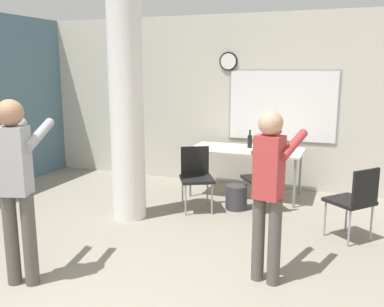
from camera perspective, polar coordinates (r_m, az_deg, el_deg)
name	(u,v)px	position (r m, az deg, el deg)	size (l,w,h in m)	color
wall_back	(237,101)	(7.19, 5.96, 6.93)	(8.00, 0.15, 2.80)	beige
support_pillar	(127,112)	(5.53, -8.69, 5.49)	(0.43, 0.43, 2.80)	white
folding_table	(246,152)	(6.57, 7.22, 0.23)	(1.69, 0.80, 0.74)	beige
bottle_on_table	(250,141)	(6.64, 7.71, 1.67)	(0.07, 0.07, 0.28)	black
waste_bin	(236,197)	(6.06, 5.92, -5.82)	(0.30, 0.30, 0.34)	#38383D
chair_table_front	(196,174)	(5.93, 0.56, -2.71)	(0.60, 0.60, 0.87)	black
chair_mid_room	(355,198)	(5.20, 20.88, -5.55)	(0.62, 0.62, 0.87)	black
chair_table_right	(263,176)	(5.90, 9.48, -2.95)	(0.61, 0.61, 0.87)	black
person_playing_side	(270,183)	(3.90, 10.30, -3.96)	(0.45, 0.66, 1.60)	#514C47
person_playing_front	(17,178)	(4.09, -22.32, -3.06)	(0.50, 0.67, 1.70)	#514C47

